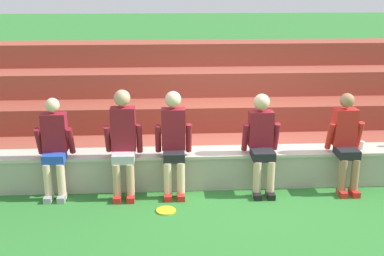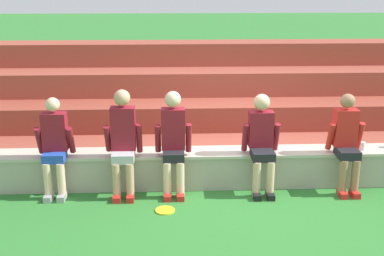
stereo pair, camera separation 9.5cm
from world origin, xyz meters
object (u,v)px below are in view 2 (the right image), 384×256
person_far_left (55,145)px  person_right_of_center (262,141)px  person_left_of_center (123,140)px  frisbee (165,210)px  person_far_right (347,141)px  plastic_cup_left_end (363,146)px  person_center (173,140)px

person_far_left → person_right_of_center: bearing=0.2°
person_far_left → person_right_of_center: size_ratio=0.99×
person_left_of_center → person_right_of_center: (1.89, 0.03, -0.04)m
person_far_left → frisbee: person_far_left is taller
person_far_right → plastic_cup_left_end: bearing=32.0°
plastic_cup_left_end → frisbee: 2.98m
person_far_left → person_center: 1.60m
person_left_of_center → person_right_of_center: bearing=0.8°
person_center → person_right_of_center: 1.21m
person_left_of_center → plastic_cup_left_end: bearing=3.4°
person_center → plastic_cup_left_end: 2.72m
person_left_of_center → person_far_left: bearing=178.9°
plastic_cup_left_end → frisbee: plastic_cup_left_end is taller
person_center → person_left_of_center: bearing=-179.7°
person_far_right → frisbee: size_ratio=5.37×
person_center → person_far_left: bearing=179.5°
person_right_of_center → person_far_right: 1.18m
person_far_left → frisbee: 1.75m
person_center → frisbee: (-0.12, -0.59, -0.75)m
person_right_of_center → plastic_cup_left_end: (1.49, 0.17, -0.16)m
person_far_left → person_left_of_center: (0.92, -0.02, 0.06)m
person_left_of_center → plastic_cup_left_end: size_ratio=12.49×
person_far_left → frisbee: size_ratio=5.33×
person_left_of_center → person_right_of_center: person_left_of_center is taller
person_far_left → person_far_right: size_ratio=0.99×
person_far_left → person_right_of_center: 2.82m
person_center → plastic_cup_left_end: bearing=4.1°
person_center → frisbee: bearing=-101.5°
person_left_of_center → person_right_of_center: 1.89m
person_left_of_center → person_far_right: person_left_of_center is taller
person_center → person_right_of_center: (1.21, 0.02, -0.03)m
plastic_cup_left_end → person_far_left: bearing=-177.6°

